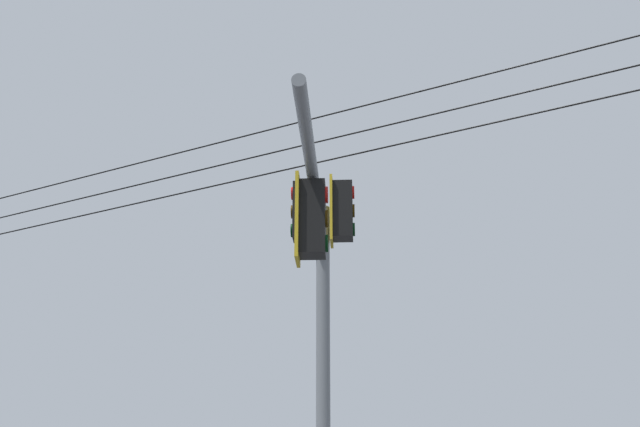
% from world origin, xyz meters
% --- Properties ---
extents(signal_mast_assembly, '(4.98, 1.47, 6.97)m').
position_xyz_m(signal_mast_assembly, '(-0.44, 0.23, 4.95)').
color(signal_mast_assembly, slate).
rests_on(signal_mast_assembly, ground).
extents(overhead_wire_span, '(12.69, 16.90, 0.91)m').
position_xyz_m(overhead_wire_span, '(0.87, 0.86, 7.67)').
color(overhead_wire_span, black).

